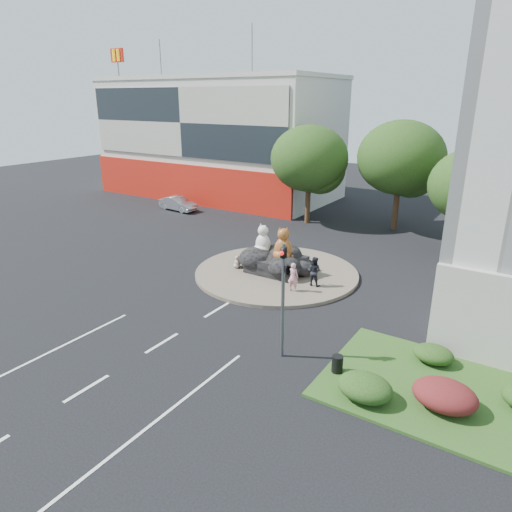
{
  "coord_description": "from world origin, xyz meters",
  "views": [
    {
      "loc": [
        13.27,
        -12.7,
        10.37
      ],
      "look_at": [
        0.21,
        7.36,
        2.0
      ],
      "focal_mm": 32.0,
      "sensor_mm": 36.0,
      "label": 1
    }
  ],
  "objects_px": {
    "cat_tabby": "(283,244)",
    "litter_bin": "(337,364)",
    "cat_white": "(263,239)",
    "kitten_white": "(293,272)",
    "pedestrian_pink": "(293,277)",
    "kitten_calico": "(237,261)",
    "parked_car": "(178,204)",
    "pedestrian_dark": "(314,271)"
  },
  "relations": [
    {
      "from": "cat_tabby",
      "to": "litter_bin",
      "type": "height_order",
      "value": "cat_tabby"
    },
    {
      "from": "cat_white",
      "to": "litter_bin",
      "type": "height_order",
      "value": "cat_white"
    },
    {
      "from": "kitten_white",
      "to": "pedestrian_pink",
      "type": "relative_size",
      "value": 0.52
    },
    {
      "from": "kitten_white",
      "to": "pedestrian_pink",
      "type": "xyz_separation_m",
      "value": [
        0.88,
        -1.59,
        0.39
      ]
    },
    {
      "from": "kitten_calico",
      "to": "pedestrian_pink",
      "type": "relative_size",
      "value": 0.51
    },
    {
      "from": "cat_tabby",
      "to": "kitten_white",
      "type": "height_order",
      "value": "cat_tabby"
    },
    {
      "from": "cat_tabby",
      "to": "pedestrian_pink",
      "type": "distance_m",
      "value": 2.81
    },
    {
      "from": "kitten_white",
      "to": "parked_car",
      "type": "distance_m",
      "value": 20.38
    },
    {
      "from": "pedestrian_dark",
      "to": "litter_bin",
      "type": "bearing_deg",
      "value": 120.45
    },
    {
      "from": "pedestrian_pink",
      "to": "cat_tabby",
      "type": "bearing_deg",
      "value": -61.9
    },
    {
      "from": "cat_tabby",
      "to": "kitten_white",
      "type": "xyz_separation_m",
      "value": [
        0.86,
        -0.32,
        -1.5
      ]
    },
    {
      "from": "pedestrian_pink",
      "to": "litter_bin",
      "type": "xyz_separation_m",
      "value": [
        5.21,
        -5.88,
        -0.55
      ]
    },
    {
      "from": "kitten_calico",
      "to": "pedestrian_dark",
      "type": "xyz_separation_m",
      "value": [
        5.29,
        0.07,
        0.44
      ]
    },
    {
      "from": "cat_tabby",
      "to": "litter_bin",
      "type": "distance_m",
      "value": 10.57
    },
    {
      "from": "cat_white",
      "to": "kitten_calico",
      "type": "bearing_deg",
      "value": -132.63
    },
    {
      "from": "cat_white",
      "to": "kitten_white",
      "type": "distance_m",
      "value": 2.94
    },
    {
      "from": "cat_tabby",
      "to": "pedestrian_pink",
      "type": "height_order",
      "value": "cat_tabby"
    },
    {
      "from": "pedestrian_dark",
      "to": "cat_tabby",
      "type": "bearing_deg",
      "value": -15.51
    },
    {
      "from": "cat_tabby",
      "to": "cat_white",
      "type": "bearing_deg",
      "value": 142.01
    },
    {
      "from": "pedestrian_dark",
      "to": "parked_car",
      "type": "distance_m",
      "value": 21.82
    },
    {
      "from": "kitten_white",
      "to": "pedestrian_dark",
      "type": "bearing_deg",
      "value": -51.36
    },
    {
      "from": "kitten_calico",
      "to": "pedestrian_pink",
      "type": "bearing_deg",
      "value": 2.25
    },
    {
      "from": "cat_white",
      "to": "parked_car",
      "type": "bearing_deg",
      "value": 160.62
    },
    {
      "from": "cat_white",
      "to": "pedestrian_dark",
      "type": "height_order",
      "value": "cat_white"
    },
    {
      "from": "cat_white",
      "to": "pedestrian_dark",
      "type": "bearing_deg",
      "value": -1.28
    },
    {
      "from": "kitten_calico",
      "to": "kitten_white",
      "type": "xyz_separation_m",
      "value": [
        3.79,
        0.31,
        0.01
      ]
    },
    {
      "from": "litter_bin",
      "to": "kitten_white",
      "type": "bearing_deg",
      "value": 129.18
    },
    {
      "from": "litter_bin",
      "to": "cat_tabby",
      "type": "bearing_deg",
      "value": 131.72
    },
    {
      "from": "kitten_calico",
      "to": "parked_car",
      "type": "bearing_deg",
      "value": 161.99
    },
    {
      "from": "kitten_white",
      "to": "parked_car",
      "type": "height_order",
      "value": "parked_car"
    },
    {
      "from": "pedestrian_dark",
      "to": "litter_bin",
      "type": "distance_m",
      "value": 8.58
    },
    {
      "from": "cat_white",
      "to": "kitten_calico",
      "type": "height_order",
      "value": "cat_white"
    },
    {
      "from": "cat_tabby",
      "to": "pedestrian_dark",
      "type": "relative_size",
      "value": 1.21
    },
    {
      "from": "cat_white",
      "to": "cat_tabby",
      "type": "distance_m",
      "value": 1.66
    },
    {
      "from": "cat_tabby",
      "to": "kitten_white",
      "type": "relative_size",
      "value": 2.41
    },
    {
      "from": "pedestrian_dark",
      "to": "litter_bin",
      "type": "relative_size",
      "value": 2.46
    },
    {
      "from": "litter_bin",
      "to": "kitten_calico",
      "type": "bearing_deg",
      "value": 144.07
    },
    {
      "from": "parked_car",
      "to": "kitten_white",
      "type": "bearing_deg",
      "value": -114.23
    },
    {
      "from": "kitten_white",
      "to": "cat_white",
      "type": "bearing_deg",
      "value": 123.4
    },
    {
      "from": "cat_white",
      "to": "kitten_calico",
      "type": "distance_m",
      "value": 2.17
    },
    {
      "from": "cat_white",
      "to": "litter_bin",
      "type": "xyz_separation_m",
      "value": [
        8.57,
        -8.11,
        -1.6
      ]
    },
    {
      "from": "kitten_calico",
      "to": "cat_tabby",
      "type": "bearing_deg",
      "value": 29.77
    }
  ]
}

